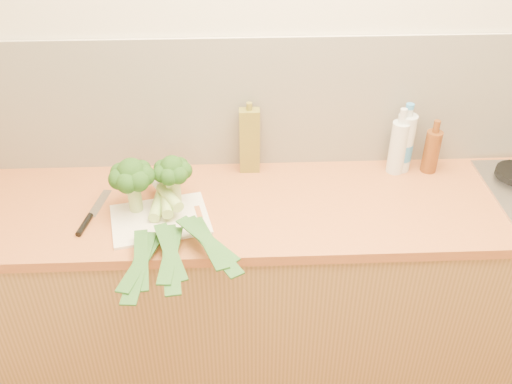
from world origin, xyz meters
TOP-DOWN VIEW (x-y plane):
  - room_shell at (0.00, 1.49)m, footprint 3.50×3.50m
  - counter at (0.00, 1.20)m, footprint 3.20×0.62m
  - chopping_board at (-0.54, 1.11)m, footprint 0.39×0.32m
  - broccoli_left at (-0.63, 1.16)m, footprint 0.16×0.17m
  - broccoli_right at (-0.49, 1.20)m, footprint 0.14×0.14m
  - leek_front at (-0.55, 1.09)m, footprint 0.12×0.72m
  - leek_mid at (-0.50, 1.05)m, footprint 0.14×0.64m
  - leek_back at (-0.46, 1.09)m, footprint 0.37×0.61m
  - chefs_knife at (-0.79, 1.11)m, footprint 0.08×0.29m
  - oil_tin at (-0.20, 1.43)m, footprint 0.08×0.05m
  - glass_bottle at (0.39, 1.40)m, footprint 0.07×0.07m
  - amber_bottle at (0.53, 1.40)m, footprint 0.06×0.06m
  - water_bottle at (0.42, 1.42)m, footprint 0.08×0.08m

SIDE VIEW (x-z plane):
  - counter at x=0.00m, z-range 0.00..0.90m
  - chopping_board at x=-0.54m, z-range 0.90..0.91m
  - chefs_knife at x=-0.79m, z-range 0.90..0.92m
  - leek_front at x=-0.55m, z-range 0.91..0.95m
  - leek_mid at x=-0.50m, z-range 0.93..0.97m
  - leek_back at x=-0.46m, z-range 0.95..0.99m
  - amber_bottle at x=0.53m, z-range 0.88..1.11m
  - water_bottle at x=0.42m, z-range 0.88..1.15m
  - glass_bottle at x=0.39m, z-range 0.88..1.16m
  - oil_tin at x=-0.20m, z-range 0.89..1.19m
  - broccoli_right at x=-0.49m, z-range 0.95..1.15m
  - broccoli_left at x=-0.63m, z-range 0.95..1.16m
  - room_shell at x=0.00m, z-range -0.58..2.92m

